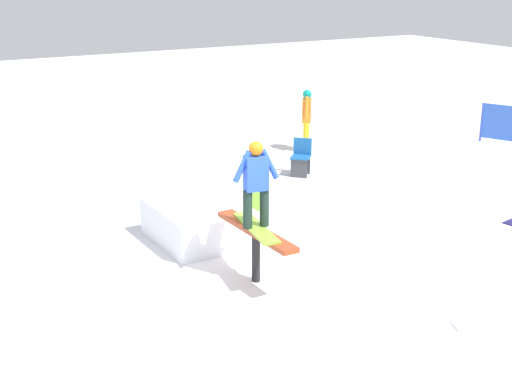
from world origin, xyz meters
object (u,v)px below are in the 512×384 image
Objects in this scene: loose_snowboard_lime at (258,199)px; main_rider_on_rail at (256,186)px; bystander_orange at (307,117)px; loose_snowboard_white at (505,322)px; folding_chair at (301,158)px; rail_feature at (256,238)px.

main_rider_on_rail is at bearing 3.48° from loose_snowboard_lime.
loose_snowboard_white is (9.47, -2.96, -0.93)m from bystander_orange.
folding_chair is (-7.63, 1.58, 0.40)m from loose_snowboard_white.
folding_chair is at bearing 149.90° from main_rider_on_rail.
loose_snowboard_lime is 2.18m from folding_chair.
loose_snowboard_lime is at bearing -103.36° from folding_chair.
rail_feature is 1.32× the size of loose_snowboard_white.
bystander_orange reaches higher than folding_chair.
main_rider_on_rail reaches higher than bystander_orange.
folding_chair is at bearing 138.61° from rail_feature.
bystander_orange is 9.96m from loose_snowboard_white.
rail_feature is 1.21× the size of bystander_orange.
rail_feature is 3.87m from loose_snowboard_white.
rail_feature is 1.38× the size of loose_snowboard_lime.
main_rider_on_rail is 0.89× the size of bystander_orange.
loose_snowboard_white is at bearing -56.03° from folding_chair.
bystander_orange is at bearing 139.50° from rail_feature.
main_rider_on_rail is 4.12m from loose_snowboard_white.
loose_snowboard_lime is (-3.54, 2.09, -1.59)m from main_rider_on_rail.
loose_snowboard_white is at bearing 36.35° from loose_snowboard_lime.
loose_snowboard_lime and loose_snowboard_white have the same top height.
bystander_orange is (-6.49, 5.32, -0.66)m from main_rider_on_rail.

